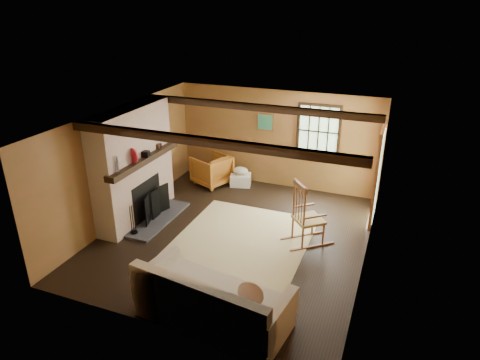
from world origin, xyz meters
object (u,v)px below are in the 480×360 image
at_px(fireplace, 135,169).
at_px(laundry_basket, 241,180).
at_px(sofa, 212,305).
at_px(rocking_chair, 306,218).
at_px(armchair, 212,170).

distance_m(fireplace, laundry_basket, 2.92).
relative_size(sofa, laundry_basket, 4.68).
xyz_separation_m(rocking_chair, sofa, (-0.74, -2.69, -0.22)).
relative_size(sofa, armchair, 2.82).
distance_m(fireplace, armchair, 2.42).
height_order(sofa, armchair, sofa).
relative_size(fireplace, sofa, 1.03).
bearing_deg(fireplace, sofa, -40.23).
bearing_deg(laundry_basket, sofa, -73.41).
bearing_deg(rocking_chair, laundry_basket, 5.79).
distance_m(sofa, laundry_basket, 4.98).
bearing_deg(sofa, laundry_basket, 114.61).
bearing_deg(rocking_chair, fireplace, 54.18).
bearing_deg(laundry_basket, rocking_chair, -44.02).
height_order(fireplace, armchair, fireplace).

